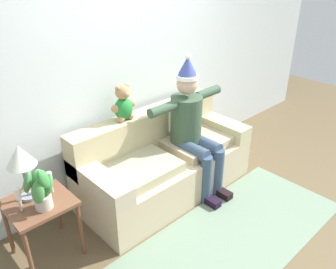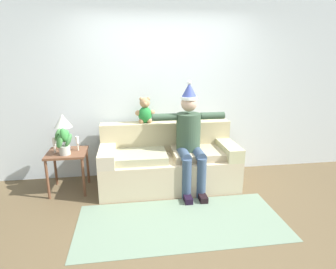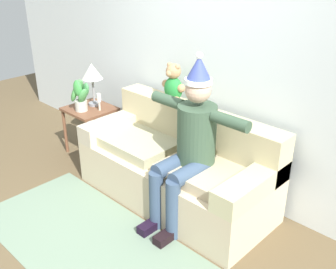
{
  "view_description": "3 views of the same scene",
  "coord_description": "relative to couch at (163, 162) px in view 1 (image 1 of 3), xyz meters",
  "views": [
    {
      "loc": [
        -2.2,
        -1.36,
        2.39
      ],
      "look_at": [
        -0.13,
        0.83,
        0.82
      ],
      "focal_mm": 36.92,
      "sensor_mm": 36.0,
      "label": 1
    },
    {
      "loc": [
        -0.56,
        -2.77,
        1.86
      ],
      "look_at": [
        -0.02,
        0.94,
        0.79
      ],
      "focal_mm": 30.14,
      "sensor_mm": 36.0,
      "label": 2
    },
    {
      "loc": [
        2.26,
        -1.44,
        2.28
      ],
      "look_at": [
        0.08,
        0.82,
        0.79
      ],
      "focal_mm": 42.58,
      "sensor_mm": 36.0,
      "label": 3
    }
  ],
  "objects": [
    {
      "name": "ground_plane",
      "position": [
        0.0,
        -1.05,
        -0.35
      ],
      "size": [
        10.0,
        10.0,
        0.0
      ],
      "primitive_type": "plane",
      "color": "brown"
    },
    {
      "name": "back_wall",
      "position": [
        0.0,
        0.5,
        1.0
      ],
      "size": [
        7.0,
        0.1,
        2.7
      ],
      "primitive_type": "cube",
      "color": "silver",
      "rests_on": "ground_plane"
    },
    {
      "name": "couch",
      "position": [
        0.0,
        0.0,
        0.0
      ],
      "size": [
        1.94,
        0.85,
        0.89
      ],
      "color": "#C6B28F",
      "rests_on": "ground_plane"
    },
    {
      "name": "person_seated",
      "position": [
        0.28,
        -0.17,
        0.43
      ],
      "size": [
        1.02,
        0.77,
        1.53
      ],
      "color": "#364D39",
      "rests_on": "ground_plane"
    },
    {
      "name": "teddy_bear",
      "position": [
        -0.31,
        0.25,
        0.71
      ],
      "size": [
        0.29,
        0.17,
        0.38
      ],
      "color": "#237E34",
      "rests_on": "couch"
    },
    {
      "name": "side_table",
      "position": [
        -1.41,
        -0.0,
        0.13
      ],
      "size": [
        0.52,
        0.5,
        0.58
      ],
      "color": "brown",
      "rests_on": "ground_plane"
    },
    {
      "name": "table_lamp",
      "position": [
        -1.44,
        0.1,
        0.61
      ],
      "size": [
        0.24,
        0.24,
        0.5
      ],
      "color": "gray",
      "rests_on": "side_table"
    },
    {
      "name": "potted_plant",
      "position": [
        -1.41,
        -0.11,
        0.41
      ],
      "size": [
        0.27,
        0.24,
        0.38
      ],
      "color": "#B7B5A9",
      "rests_on": "side_table"
    },
    {
      "name": "candle_tall",
      "position": [
        -1.55,
        -0.02,
        0.36
      ],
      "size": [
        0.04,
        0.04,
        0.21
      ],
      "color": "beige",
      "rests_on": "side_table"
    },
    {
      "name": "candle_short",
      "position": [
        -1.26,
        0.04,
        0.35
      ],
      "size": [
        0.04,
        0.04,
        0.2
      ],
      "color": "beige",
      "rests_on": "side_table"
    },
    {
      "name": "area_rug",
      "position": [
        0.0,
        -1.03,
        -0.35
      ],
      "size": [
        2.37,
        1.06,
        0.01
      ],
      "primitive_type": "cube",
      "color": "slate",
      "rests_on": "ground_plane"
    }
  ]
}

